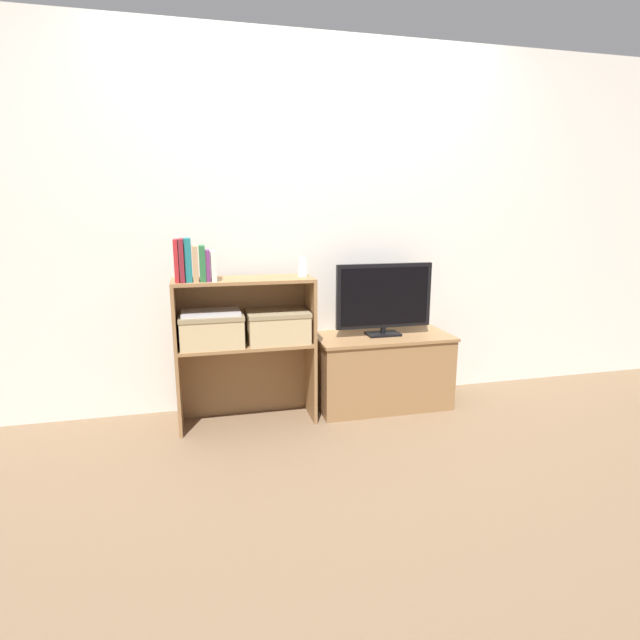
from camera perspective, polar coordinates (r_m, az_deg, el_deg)
name	(u,v)px	position (r m, az deg, el deg)	size (l,w,h in m)	color
ground_plane	(326,423)	(3.21, 0.68, -11.73)	(16.00, 16.00, 0.00)	brown
wall_back	(309,228)	(3.38, -1.26, 10.49)	(10.00, 0.05, 2.40)	silver
tv_stand	(382,370)	(3.44, 7.09, -5.71)	(0.91, 0.45, 0.50)	olive
tv	(384,298)	(3.32, 7.33, 2.56)	(0.65, 0.14, 0.48)	black
bookshelf_lower_tier	(246,370)	(3.22, -8.51, -5.68)	(0.84, 0.31, 0.52)	olive
bookshelf_upper_tier	(243,300)	(3.11, -8.77, 2.27)	(0.84, 0.31, 0.40)	olive
book_crimson	(176,261)	(2.96, -16.09, 6.54)	(0.02, 0.14, 0.24)	#B22328
book_maroon	(182,260)	(2.95, -15.51, 6.60)	(0.03, 0.16, 0.24)	maroon
book_teal	(188,260)	(2.95, -14.84, 6.66)	(0.04, 0.13, 0.25)	#1E7075
book_tan	(195,264)	(2.96, -14.06, 6.27)	(0.03, 0.12, 0.20)	tan
book_forest	(202,263)	(2.96, -13.30, 6.33)	(0.03, 0.13, 0.20)	#286638
book_plum	(208,265)	(2.96, -12.69, 6.10)	(0.02, 0.12, 0.18)	#6B2D66
book_ivory	(213,266)	(2.96, -12.08, 6.09)	(0.03, 0.15, 0.17)	silver
baby_monitor	(302,267)	(3.07, -2.07, 6.05)	(0.05, 0.04, 0.14)	white
storage_basket_left	(212,328)	(3.06, -12.28, -0.94)	(0.38, 0.28, 0.19)	tan
storage_basket_right	(278,325)	(3.09, -4.86, -0.55)	(0.38, 0.28, 0.19)	tan
laptop	(211,313)	(3.04, -12.36, 0.84)	(0.34, 0.22, 0.02)	#BCBCC1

